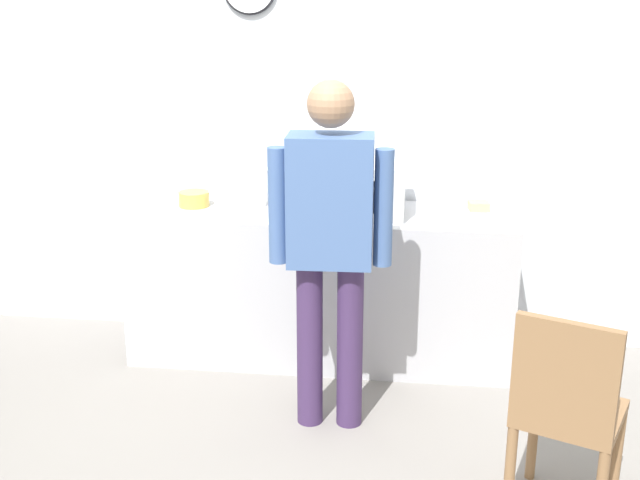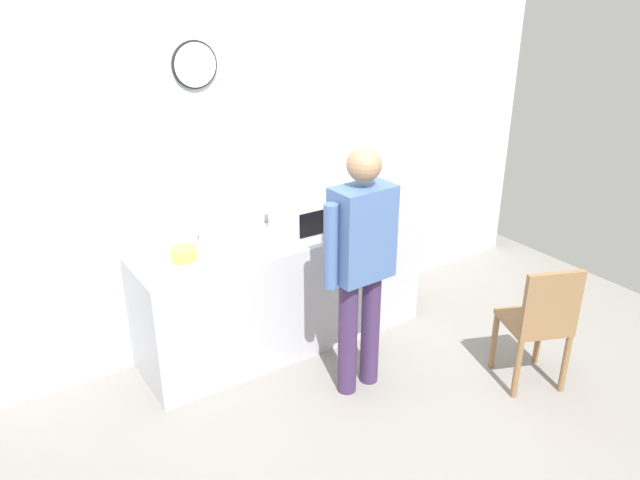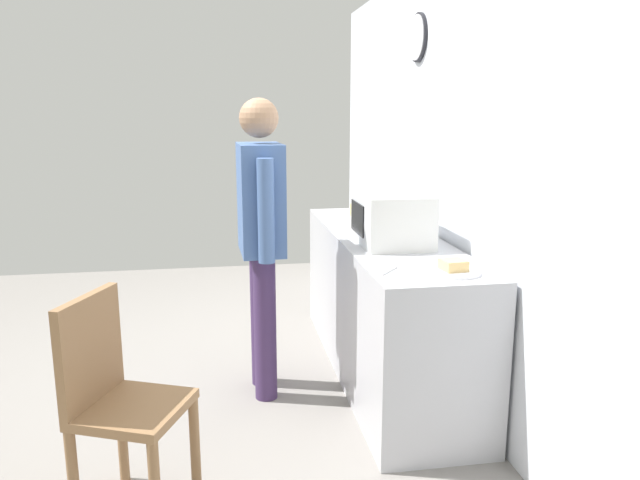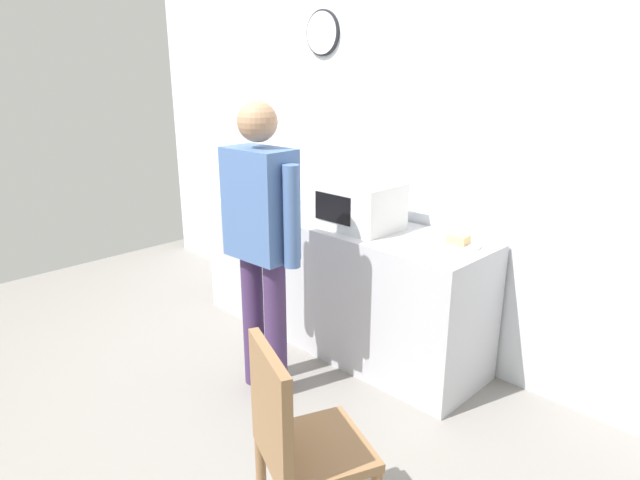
% 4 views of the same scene
% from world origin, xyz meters
% --- Properties ---
extents(ground_plane, '(6.00, 6.00, 0.00)m').
position_xyz_m(ground_plane, '(0.00, 0.00, 0.00)').
color(ground_plane, gray).
extents(back_wall, '(5.40, 0.13, 2.60)m').
position_xyz_m(back_wall, '(-0.00, 1.60, 1.30)').
color(back_wall, silver).
rests_on(back_wall, ground_plane).
extents(kitchen_counter, '(2.22, 0.62, 0.90)m').
position_xyz_m(kitchen_counter, '(-0.10, 1.22, 0.45)').
color(kitchen_counter, '#B7B7BC').
rests_on(kitchen_counter, ground_plane).
extents(microwave, '(0.50, 0.39, 0.30)m').
position_xyz_m(microwave, '(0.13, 1.19, 1.05)').
color(microwave, silver).
rests_on(microwave, kitchen_counter).
extents(sandwich_plate, '(0.26, 0.26, 0.07)m').
position_xyz_m(sandwich_plate, '(0.80, 1.30, 0.92)').
color(sandwich_plate, white).
rests_on(sandwich_plate, kitchen_counter).
extents(salad_bowl, '(0.18, 0.18, 0.09)m').
position_xyz_m(salad_bowl, '(-0.86, 1.25, 0.94)').
color(salad_bowl, gold).
rests_on(salad_bowl, kitchen_counter).
extents(toaster, '(0.22, 0.18, 0.20)m').
position_xyz_m(toaster, '(-0.55, 1.36, 1.00)').
color(toaster, silver).
rests_on(toaster, kitchen_counter).
extents(fork_utensil, '(0.10, 0.16, 0.01)m').
position_xyz_m(fork_utensil, '(-0.56, 1.49, 0.90)').
color(fork_utensil, silver).
rests_on(fork_utensil, kitchen_counter).
extents(spoon_utensil, '(0.14, 0.13, 0.01)m').
position_xyz_m(spoon_utensil, '(0.72, 1.01, 0.90)').
color(spoon_utensil, silver).
rests_on(spoon_utensil, kitchen_counter).
extents(person_standing, '(0.59, 0.26, 1.74)m').
position_xyz_m(person_standing, '(0.04, 0.44, 1.02)').
color(person_standing, '#3E2A53').
rests_on(person_standing, ground_plane).
extents(wooden_chair, '(0.52, 0.52, 0.94)m').
position_xyz_m(wooden_chair, '(1.07, -0.24, 0.52)').
color(wooden_chair, olive).
rests_on(wooden_chair, ground_plane).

